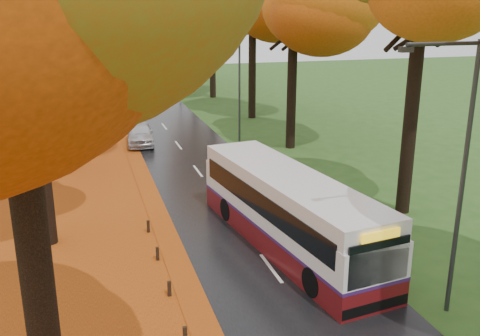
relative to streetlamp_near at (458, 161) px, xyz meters
name	(u,v)px	position (x,y,z in m)	size (l,w,h in m)	color
road	(194,166)	(-3.95, 17.00, -4.69)	(6.50, 90.00, 0.04)	black
centre_line	(194,166)	(-3.95, 17.00, -4.67)	(0.12, 90.00, 0.01)	silver
leaf_verge	(27,181)	(-12.95, 17.00, -4.70)	(12.00, 90.00, 0.02)	maroon
leaf_drift	(140,170)	(-7.00, 17.00, -4.67)	(0.90, 90.00, 0.01)	#B96213
streetlamp_near	(458,161)	(0.00, 0.00, 0.00)	(2.45, 0.18, 8.00)	#333538
streetlamp_mid	(236,72)	(0.00, 22.00, 0.00)	(2.45, 0.18, 8.00)	#333538
streetlamp_far	(176,48)	(0.00, 44.00, 0.00)	(2.45, 0.18, 8.00)	#333538
bus	(288,209)	(-2.72, 5.61, -3.19)	(3.89, 10.97, 2.83)	#570D10
car_white	(140,134)	(-6.30, 23.00, -3.96)	(1.69, 4.20, 1.43)	#BCBCC1
car_silver	(131,114)	(-6.22, 30.35, -4.06)	(1.31, 3.75, 1.24)	gray
car_dark	(122,95)	(-6.08, 40.78, -4.11)	(1.59, 3.91, 1.14)	black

